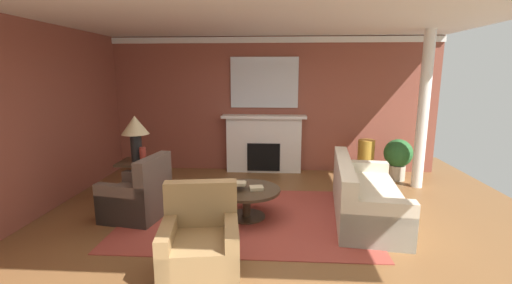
% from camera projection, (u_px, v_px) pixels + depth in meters
% --- Properties ---
extents(ground_plane, '(8.60, 8.60, 0.00)m').
position_uv_depth(ground_plane, '(259.00, 224.00, 4.98)').
color(ground_plane, brown).
extents(wall_fireplace, '(7.22, 0.12, 2.88)m').
position_uv_depth(wall_fireplace, '(267.00, 105.00, 7.58)').
color(wall_fireplace, brown).
rests_on(wall_fireplace, ground_plane).
extents(wall_window, '(0.12, 6.38, 2.88)m').
position_uv_depth(wall_window, '(36.00, 120.00, 5.20)').
color(wall_window, brown).
rests_on(wall_window, ground_plane).
extents(ceiling_panel, '(7.22, 6.38, 0.06)m').
position_uv_depth(ceiling_panel, '(261.00, 14.00, 4.70)').
color(ceiling_panel, white).
extents(crown_moulding, '(7.22, 0.08, 0.12)m').
position_uv_depth(crown_moulding, '(267.00, 40.00, 7.24)').
color(crown_moulding, white).
extents(area_rug, '(3.57, 2.43, 0.01)m').
position_uv_depth(area_rug, '(247.00, 217.00, 5.21)').
color(area_rug, '#993D33').
rests_on(area_rug, ground_plane).
extents(fireplace, '(1.80, 0.35, 1.24)m').
position_uv_depth(fireplace, '(264.00, 145.00, 7.54)').
color(fireplace, white).
rests_on(fireplace, ground_plane).
extents(mantel_mirror, '(1.44, 0.04, 1.07)m').
position_uv_depth(mantel_mirror, '(264.00, 82.00, 7.40)').
color(mantel_mirror, silver).
extents(sofa, '(1.14, 2.19, 0.85)m').
position_uv_depth(sofa, '(364.00, 198.00, 5.19)').
color(sofa, beige).
rests_on(sofa, ground_plane).
extents(armchair_near_window, '(0.93, 0.93, 0.95)m').
position_uv_depth(armchair_near_window, '(138.00, 198.00, 5.17)').
color(armchair_near_window, brown).
rests_on(armchair_near_window, ground_plane).
extents(armchair_facing_fireplace, '(0.91, 0.91, 0.95)m').
position_uv_depth(armchair_facing_fireplace, '(201.00, 247.00, 3.70)').
color(armchair_facing_fireplace, '#9E7A4C').
rests_on(armchair_facing_fireplace, ground_plane).
extents(coffee_table, '(1.00, 1.00, 0.45)m').
position_uv_depth(coffee_table, '(246.00, 196.00, 5.15)').
color(coffee_table, '#3D2D1E').
rests_on(coffee_table, ground_plane).
extents(side_table, '(0.56, 0.56, 0.70)m').
position_uv_depth(side_table, '(139.00, 178.00, 5.80)').
color(side_table, '#3D2D1E').
rests_on(side_table, ground_plane).
extents(table_lamp, '(0.44, 0.44, 0.75)m').
position_uv_depth(table_lamp, '(135.00, 130.00, 5.64)').
color(table_lamp, black).
rests_on(table_lamp, side_table).
extents(vase_tall_corner, '(0.33, 0.33, 0.78)m').
position_uv_depth(vase_tall_corner, '(366.00, 159.00, 7.16)').
color(vase_tall_corner, '#B7892D').
rests_on(vase_tall_corner, ground_plane).
extents(vase_on_side_table, '(0.10, 0.10, 0.26)m').
position_uv_depth(vase_on_side_table, '(143.00, 155.00, 5.59)').
color(vase_on_side_table, '#9E3328').
rests_on(vase_on_side_table, side_table).
extents(book_red_cover, '(0.22, 0.19, 0.05)m').
position_uv_depth(book_red_cover, '(256.00, 188.00, 5.09)').
color(book_red_cover, tan).
rests_on(book_red_cover, coffee_table).
extents(book_art_folio, '(0.26, 0.19, 0.05)m').
position_uv_depth(book_art_folio, '(237.00, 184.00, 5.14)').
color(book_art_folio, tan).
rests_on(book_art_folio, coffee_table).
extents(book_small_novel, '(0.23, 0.19, 0.03)m').
position_uv_depth(book_small_novel, '(238.00, 183.00, 5.01)').
color(book_small_novel, tan).
rests_on(book_small_novel, coffee_table).
extents(potted_plant, '(0.56, 0.56, 0.83)m').
position_uv_depth(potted_plant, '(398.00, 156.00, 6.97)').
color(potted_plant, '#BCB29E').
rests_on(potted_plant, ground_plane).
extents(column_white, '(0.20, 0.20, 2.88)m').
position_uv_depth(column_white, '(423.00, 111.00, 6.35)').
color(column_white, white).
rests_on(column_white, ground_plane).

